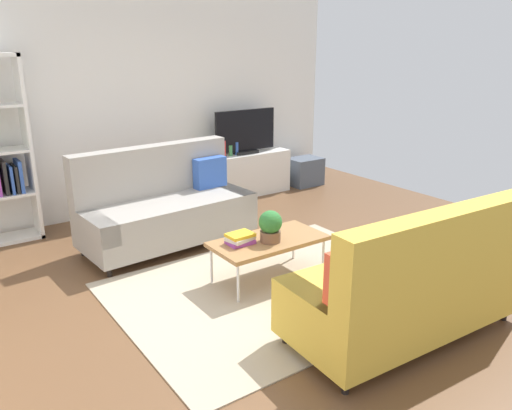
% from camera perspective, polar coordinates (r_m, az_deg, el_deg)
% --- Properties ---
extents(ground_plane, '(7.68, 7.68, 0.00)m').
position_cam_1_polar(ground_plane, '(4.95, -0.77, -8.47)').
color(ground_plane, brown).
extents(wall_far, '(6.40, 0.12, 2.90)m').
position_cam_1_polar(wall_far, '(6.98, -14.19, 11.15)').
color(wall_far, white).
rests_on(wall_far, ground_plane).
extents(area_rug, '(2.90, 2.20, 0.01)m').
position_cam_1_polar(area_rug, '(4.80, 2.35, -9.32)').
color(area_rug, tan).
rests_on(area_rug, ground_plane).
extents(couch_beige, '(1.95, 0.97, 1.10)m').
position_cam_1_polar(couch_beige, '(5.76, -10.17, -0.18)').
color(couch_beige, gray).
rests_on(couch_beige, ground_plane).
extents(couch_green, '(1.94, 0.94, 1.10)m').
position_cam_1_polar(couch_green, '(4.05, 16.94, -8.59)').
color(couch_green, gold).
rests_on(couch_green, ground_plane).
extents(coffee_table, '(1.10, 0.56, 0.42)m').
position_cam_1_polar(coffee_table, '(4.81, 1.43, -4.17)').
color(coffee_table, '#9E7042').
rests_on(coffee_table, ground_plane).
extents(tv_console, '(1.40, 0.44, 0.64)m').
position_cam_1_polar(tv_console, '(7.61, -1.27, 3.55)').
color(tv_console, silver).
rests_on(tv_console, ground_plane).
extents(tv, '(1.00, 0.20, 0.64)m').
position_cam_1_polar(tv, '(7.47, -1.22, 8.22)').
color(tv, black).
rests_on(tv, tv_console).
extents(storage_trunk, '(0.52, 0.40, 0.44)m').
position_cam_1_polar(storage_trunk, '(8.21, 5.52, 3.80)').
color(storage_trunk, '#4C5666').
rests_on(storage_trunk, ground_plane).
extents(potted_plant, '(0.22, 0.22, 0.30)m').
position_cam_1_polar(potted_plant, '(4.69, 1.64, -2.38)').
color(potted_plant, brown).
rests_on(potted_plant, coffee_table).
extents(table_book_0, '(0.24, 0.18, 0.04)m').
position_cam_1_polar(table_book_0, '(4.69, -1.79, -4.18)').
color(table_book_0, purple).
rests_on(table_book_0, coffee_table).
extents(table_book_1, '(0.27, 0.22, 0.04)m').
position_cam_1_polar(table_book_1, '(4.68, -1.80, -3.77)').
color(table_book_1, silver).
rests_on(table_book_1, table_book_0).
extents(table_book_2, '(0.25, 0.19, 0.03)m').
position_cam_1_polar(table_book_2, '(4.66, -1.80, -3.40)').
color(table_book_2, gold).
rests_on(table_book_2, table_book_1).
extents(vase_0, '(0.13, 0.13, 0.13)m').
position_cam_1_polar(vase_0, '(7.27, -5.33, 5.92)').
color(vase_0, '#33B29E').
rests_on(vase_0, tv_console).
extents(bottle_0, '(0.06, 0.06, 0.23)m').
position_cam_1_polar(bottle_0, '(7.28, -3.66, 6.37)').
color(bottle_0, red).
rests_on(bottle_0, tv_console).
extents(bottle_1, '(0.06, 0.06, 0.15)m').
position_cam_1_polar(bottle_1, '(7.35, -2.92, 6.17)').
color(bottle_1, '#3F8C4C').
rests_on(bottle_1, tv_console).
extents(bottle_2, '(0.05, 0.05, 0.19)m').
position_cam_1_polar(bottle_2, '(7.40, -2.19, 6.40)').
color(bottle_2, '#3359B2').
rests_on(bottle_2, tv_console).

